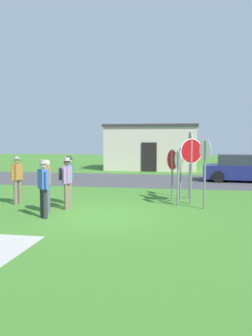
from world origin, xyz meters
name	(u,v)px	position (x,y,z in m)	size (l,w,h in m)	color
ground_plane	(99,215)	(0.00, 0.00, 0.00)	(80.00, 80.00, 0.00)	#3D7528
street_asphalt	(139,180)	(0.00, 9.18, 0.00)	(60.00, 6.40, 0.01)	#424247
building_background	(152,147)	(0.04, 16.16, 1.72)	(6.94, 3.88, 3.43)	beige
parked_car_on_street	(242,169)	(5.71, 9.54, 0.69)	(4.42, 2.26, 1.51)	navy
stop_sign_rear_right	(172,166)	(2.14, 2.79, 1.34)	(0.43, 0.67, 1.97)	slate
stop_sign_nearest	(190,154)	(2.80, 3.49, 1.75)	(0.18, 0.61, 2.65)	slate
stop_sign_far_back	(191,159)	(2.83, 2.31, 1.65)	(0.77, 0.49, 2.37)	slate
stop_sign_leaning_left	(181,164)	(2.45, 3.13, 1.38)	(0.19, 0.69, 2.04)	slate
stop_sign_tallest	(178,169)	(2.38, 1.86, 1.32)	(0.25, 0.62, 1.96)	slate
stop_sign_leaning_right	(205,162)	(3.27, 1.51, 1.58)	(0.35, 0.61, 2.34)	slate
person_with_sunhat	(47,183)	(-1.72, 0.10, 0.95)	(0.30, 0.55, 1.69)	#4C5670
person_in_blue	(70,177)	(-1.48, 1.55, 0.98)	(0.31, 0.56, 1.74)	#7A6B56
person_in_teal	(43,185)	(-1.52, -0.66, 0.98)	(0.44, 0.42, 1.74)	#2D2D33
person_holding_notes	(17,177)	(-3.34, 1.24, 0.98)	(0.32, 0.56, 1.74)	#7A6B56
person_on_left	(67,179)	(-1.28, 0.69, 1.01)	(0.40, 0.57, 1.74)	#7A6B56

